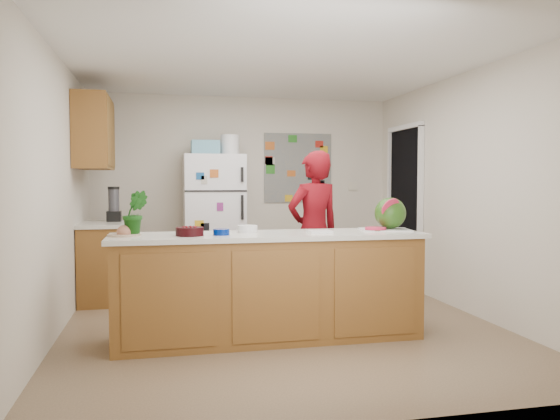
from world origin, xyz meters
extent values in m
cube|color=brown|center=(0.00, 0.00, -0.01)|extent=(4.00, 4.50, 0.02)
cube|color=beige|center=(0.00, 2.26, 1.25)|extent=(4.00, 0.02, 2.50)
cube|color=beige|center=(-2.01, 0.00, 1.25)|extent=(0.02, 4.50, 2.50)
cube|color=beige|center=(2.01, 0.00, 1.25)|extent=(0.02, 4.50, 2.50)
cube|color=white|center=(0.00, 0.00, 2.51)|extent=(4.00, 4.50, 0.02)
cube|color=black|center=(1.99, 1.45, 1.02)|extent=(0.03, 0.85, 2.04)
cube|color=brown|center=(-0.20, -0.50, 0.44)|extent=(2.60, 0.62, 0.88)
cube|color=silver|center=(-0.20, -0.50, 0.90)|extent=(2.68, 0.70, 0.04)
cube|color=brown|center=(-1.69, 1.35, 0.43)|extent=(0.60, 0.80, 0.86)
cube|color=silver|center=(-1.69, 1.35, 0.88)|extent=(0.64, 0.84, 0.04)
cube|color=brown|center=(-1.82, 1.30, 1.90)|extent=(0.35, 1.00, 0.80)
cube|color=silver|center=(-0.45, 1.88, 0.85)|extent=(0.75, 0.70, 1.70)
cube|color=#5999B2|center=(-0.55, 1.88, 1.79)|extent=(0.35, 0.28, 0.18)
cube|color=slate|center=(0.75, 2.24, 1.55)|extent=(0.95, 0.01, 0.95)
imported|color=maroon|center=(0.46, 0.40, 0.84)|extent=(0.70, 0.57, 1.68)
cylinder|color=black|center=(-1.64, 1.52, 1.09)|extent=(0.12, 0.12, 0.38)
cube|color=silver|center=(0.88, -0.45, 0.93)|extent=(0.50, 0.41, 0.01)
sphere|color=#1E5C10|center=(0.94, -0.43, 1.08)|extent=(0.29, 0.29, 0.29)
cylinder|color=red|center=(0.77, -0.50, 0.94)|extent=(0.19, 0.19, 0.02)
cylinder|color=black|center=(-0.88, -0.57, 0.96)|extent=(0.25, 0.25, 0.07)
cylinder|color=white|center=(-0.37, -0.36, 0.95)|extent=(0.19, 0.19, 0.06)
cylinder|color=navy|center=(-0.62, -0.57, 0.95)|extent=(0.15, 0.15, 0.05)
cylinder|color=beige|center=(-1.40, -0.48, 0.93)|extent=(0.32, 0.32, 0.02)
cube|color=silver|center=(0.24, -0.55, 0.93)|extent=(0.20, 0.18, 0.02)
cube|color=gray|center=(1.00, -0.58, 0.93)|extent=(0.09, 0.05, 0.01)
imported|color=#133A0E|center=(-1.31, -0.45, 1.11)|extent=(0.21, 0.17, 0.37)
camera|label=1|loc=(-1.10, -5.07, 1.36)|focal=35.00mm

